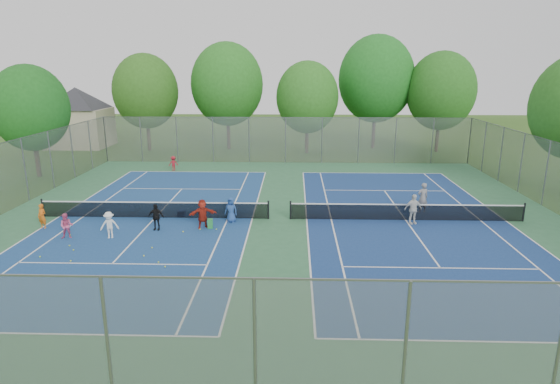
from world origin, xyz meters
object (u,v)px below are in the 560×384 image
Objects in this scene: instructor at (423,198)px; ball_crate at (182,213)px; net_right at (406,213)px; ball_hopper at (210,224)px; net_left at (155,210)px.

ball_crate is at bearing -10.81° from instructor.
instructor reaches higher than net_right.
ball_hopper is at bearing -45.41° from ball_crate.
ball_hopper is (2.00, -2.03, 0.09)m from ball_crate.
net_left is at bearing -9.92° from instructor.
ball_hopper is (-10.58, -1.67, -0.20)m from net_right.
net_left is at bearing -165.75° from ball_crate.
net_left and net_right have the same top height.
net_left is 1.49m from ball_crate.
net_right is 32.42× the size of ball_crate.
instructor reaches higher than net_left.
net_right reaches higher than ball_crate.
ball_crate is at bearing 134.59° from ball_hopper.
net_left is 1.00× the size of net_right.
instructor is (13.85, 1.17, 0.72)m from ball_crate.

